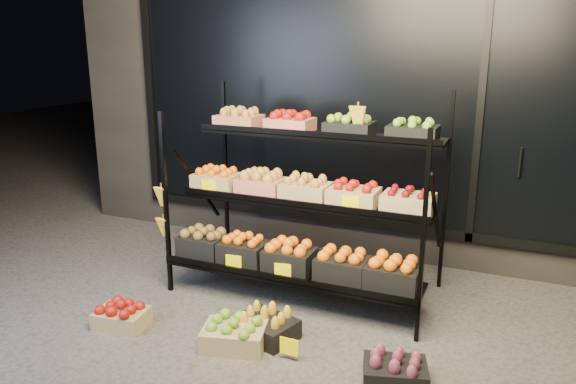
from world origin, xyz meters
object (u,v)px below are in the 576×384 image
at_px(floor_crate_left, 122,315).
at_px(floor_crate_midright, 234,333).
at_px(floor_crate_midleft, 266,325).
at_px(display_rack, 302,201).

distance_m(floor_crate_left, floor_crate_midright, 0.90).
bearing_deg(floor_crate_midleft, floor_crate_midright, -109.67).
height_order(display_rack, floor_crate_left, display_rack).
relative_size(display_rack, floor_crate_left, 5.50).
height_order(display_rack, floor_crate_midright, display_rack).
height_order(floor_crate_midleft, floor_crate_midright, floor_crate_midright).
xyz_separation_m(display_rack, floor_crate_midright, (-0.09, -0.99, -0.69)).
bearing_deg(floor_crate_left, floor_crate_midleft, 6.05).
distance_m(floor_crate_left, floor_crate_midleft, 1.07).
bearing_deg(display_rack, floor_crate_midleft, -86.39).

